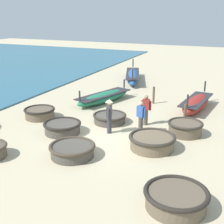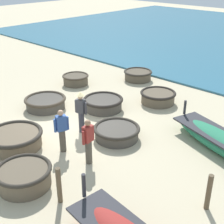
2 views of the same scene
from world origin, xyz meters
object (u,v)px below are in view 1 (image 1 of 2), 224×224
(long_boat_blue_hull, at_px, (196,103))
(mooring_post_shoreline, at_px, (154,95))
(long_boat_green_hull, at_px, (133,76))
(long_boat_ochre_hull, at_px, (104,97))
(coracle_beside_post, at_px, (40,113))
(fisherman_standing_right, at_px, (146,109))
(coracle_upturned, at_px, (176,198))
(coracle_far_right, at_px, (185,128))
(fisherman_with_hat, at_px, (109,114))
(fisherman_standing_left, at_px, (141,117))
(coracle_tilted, at_px, (62,127))
(mooring_post_mid_beach, at_px, (185,114))
(coracle_weathered, at_px, (152,141))
(coracle_far_left, at_px, (72,150))
(coracle_nearest, at_px, (110,118))

(long_boat_blue_hull, distance_m, mooring_post_shoreline, 2.67)
(long_boat_green_hull, distance_m, long_boat_ochre_hull, 6.53)
(coracle_beside_post, relative_size, fisherman_standing_right, 1.06)
(coracle_upturned, bearing_deg, long_boat_green_hull, 114.06)
(mooring_post_shoreline, bearing_deg, fisherman_standing_right, -79.63)
(coracle_far_right, bearing_deg, coracle_beside_post, -174.29)
(coracle_beside_post, relative_size, mooring_post_shoreline, 1.55)
(long_boat_green_hull, distance_m, long_boat_blue_hull, 8.34)
(coracle_far_right, relative_size, fisherman_with_hat, 0.99)
(fisherman_standing_left, relative_size, mooring_post_shoreline, 1.46)
(coracle_tilted, distance_m, long_boat_green_hull, 12.04)
(coracle_beside_post, distance_m, mooring_post_mid_beach, 7.70)
(long_boat_green_hull, distance_m, mooring_post_shoreline, 6.48)
(coracle_weathered, bearing_deg, coracle_upturned, -63.86)
(coracle_far_left, bearing_deg, coracle_tilted, 130.68)
(coracle_weathered, xyz_separation_m, long_boat_green_hull, (-5.20, 12.02, 0.09))
(mooring_post_mid_beach, bearing_deg, mooring_post_shoreline, 129.56)
(coracle_upturned, height_order, fisherman_standing_left, fisherman_standing_left)
(coracle_far_left, bearing_deg, long_boat_blue_hull, 66.68)
(coracle_nearest, relative_size, fisherman_standing_right, 1.12)
(fisherman_with_hat, xyz_separation_m, mooring_post_mid_beach, (3.06, 2.56, -0.41))
(fisherman_standing_left, bearing_deg, coracle_tilted, -157.21)
(coracle_far_right, relative_size, coracle_tilted, 0.92)
(coracle_far_right, bearing_deg, mooring_post_shoreline, 122.75)
(coracle_weathered, distance_m, fisherman_standing_left, 1.84)
(long_boat_blue_hull, relative_size, mooring_post_shoreline, 3.88)
(coracle_beside_post, relative_size, long_boat_green_hull, 0.30)
(long_boat_green_hull, bearing_deg, coracle_tilted, -86.31)
(mooring_post_mid_beach, bearing_deg, fisherman_with_hat, -140.12)
(coracle_beside_post, bearing_deg, fisherman_with_hat, -6.37)
(coracle_nearest, xyz_separation_m, coracle_far_right, (3.91, -0.07, 0.08))
(coracle_tilted, xyz_separation_m, long_boat_blue_hull, (5.25, 6.24, 0.09))
(coracle_weathered, distance_m, long_boat_blue_hull, 6.31)
(coracle_weathered, bearing_deg, fisherman_standing_right, 113.01)
(coracle_far_right, relative_size, long_boat_green_hull, 0.30)
(long_boat_ochre_hull, xyz_separation_m, fisherman_with_hat, (2.44, -4.62, 0.63))
(coracle_beside_post, xyz_separation_m, coracle_tilted, (2.28, -1.36, -0.01))
(coracle_nearest, height_order, mooring_post_mid_beach, mooring_post_mid_beach)
(coracle_nearest, xyz_separation_m, long_boat_ochre_hull, (-1.87, 3.29, 0.07))
(long_boat_green_hull, xyz_separation_m, long_boat_blue_hull, (6.03, -5.77, -0.03))
(coracle_far_left, height_order, long_boat_blue_hull, long_boat_blue_hull)
(long_boat_ochre_hull, bearing_deg, fisherman_with_hat, -62.17)
(long_boat_ochre_hull, bearing_deg, coracle_upturned, -54.29)
(coracle_far_right, xyz_separation_m, coracle_upturned, (0.85, -5.86, -0.02))
(coracle_far_left, distance_m, fisherman_with_hat, 2.96)
(coracle_tilted, relative_size, mooring_post_shoreline, 1.67)
(mooring_post_mid_beach, distance_m, mooring_post_shoreline, 3.96)
(coracle_beside_post, relative_size, coracle_far_left, 0.89)
(coracle_beside_post, distance_m, fisherman_standing_right, 5.76)
(long_boat_ochre_hull, bearing_deg, long_boat_blue_hull, 7.60)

